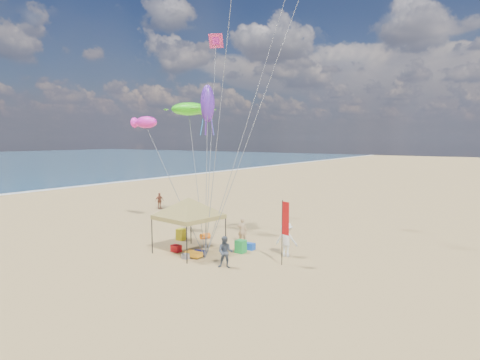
{
  "coord_description": "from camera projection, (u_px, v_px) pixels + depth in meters",
  "views": [
    {
      "loc": [
        13.27,
        -16.07,
        6.34
      ],
      "look_at": [
        0.0,
        3.0,
        4.0
      ],
      "focal_mm": 31.28,
      "sensor_mm": 36.0,
      "label": 1
    }
  ],
  "objects": [
    {
      "name": "ground",
      "position": [
        206.0,
        263.0,
        21.3
      ],
      "size": [
        280.0,
        280.0,
        0.0
      ],
      "primitive_type": "plane",
      "color": "tan",
      "rests_on": "ground"
    },
    {
      "name": "canopy_tent",
      "position": [
        189.0,
        200.0,
        22.89
      ],
      "size": [
        5.75,
        5.75,
        3.57
      ],
      "color": "black",
      "rests_on": "ground"
    },
    {
      "name": "feather_flag",
      "position": [
        285.0,
        223.0,
        20.58
      ],
      "size": [
        0.48,
        0.18,
        3.29
      ],
      "color": "black",
      "rests_on": "ground"
    },
    {
      "name": "cooler_red",
      "position": [
        176.0,
        248.0,
        23.36
      ],
      "size": [
        0.54,
        0.38,
        0.38
      ],
      "primitive_type": "cube",
      "color": "red",
      "rests_on": "ground"
    },
    {
      "name": "cooler_blue",
      "position": [
        250.0,
        246.0,
        23.78
      ],
      "size": [
        0.54,
        0.38,
        0.38
      ],
      "primitive_type": "cube",
      "color": "#1649B7",
      "rests_on": "ground"
    },
    {
      "name": "bag_navy",
      "position": [
        200.0,
        253.0,
        22.44
      ],
      "size": [
        0.69,
        0.54,
        0.36
      ],
      "primitive_type": "cylinder",
      "rotation": [
        0.0,
        1.57,
        0.35
      ],
      "color": "#0C0E38",
      "rests_on": "ground"
    },
    {
      "name": "bag_orange",
      "position": [
        205.0,
        236.0,
        26.34
      ],
      "size": [
        0.54,
        0.69,
        0.36
      ],
      "primitive_type": "cylinder",
      "rotation": [
        0.0,
        1.57,
        1.22
      ],
      "color": "#DA610C",
      "rests_on": "ground"
    },
    {
      "name": "chair_green",
      "position": [
        241.0,
        246.0,
        23.17
      ],
      "size": [
        0.5,
        0.5,
        0.7
      ],
      "primitive_type": "cube",
      "color": "green",
      "rests_on": "ground"
    },
    {
      "name": "chair_yellow",
      "position": [
        181.0,
        234.0,
        26.04
      ],
      "size": [
        0.5,
        0.5,
        0.7
      ],
      "primitive_type": "cube",
      "color": "gold",
      "rests_on": "ground"
    },
    {
      "name": "crate_grey",
      "position": [
        186.0,
        256.0,
        22.01
      ],
      "size": [
        0.34,
        0.3,
        0.28
      ],
      "primitive_type": "cube",
      "color": "gray",
      "rests_on": "ground"
    },
    {
      "name": "beach_cart",
      "position": [
        193.0,
        254.0,
        22.17
      ],
      "size": [
        0.9,
        0.5,
        0.24
      ],
      "primitive_type": "cube",
      "color": "orange",
      "rests_on": "ground"
    },
    {
      "name": "person_near_a",
      "position": [
        242.0,
        230.0,
        25.28
      ],
      "size": [
        0.67,
        0.58,
        1.54
      ],
      "primitive_type": "imported",
      "rotation": [
        0.0,
        0.0,
        3.61
      ],
      "color": "tan",
      "rests_on": "ground"
    },
    {
      "name": "person_near_b",
      "position": [
        225.0,
        252.0,
        20.39
      ],
      "size": [
        0.95,
        0.87,
        1.57
      ],
      "primitive_type": "imported",
      "rotation": [
        0.0,
        0.0,
        0.46
      ],
      "color": "#3C4552",
      "rests_on": "ground"
    },
    {
      "name": "person_near_c",
      "position": [
        287.0,
        240.0,
        22.34
      ],
      "size": [
        1.28,
        0.86,
        1.85
      ],
      "primitive_type": "imported",
      "rotation": [
        0.0,
        0.0,
        3.29
      ],
      "color": "silver",
      "rests_on": "ground"
    },
    {
      "name": "person_far_a",
      "position": [
        159.0,
        201.0,
        37.57
      ],
      "size": [
        0.52,
        0.91,
        1.46
      ],
      "primitive_type": "imported",
      "rotation": [
        0.0,
        0.0,
        1.37
      ],
      "color": "#B86647",
      "rests_on": "ground"
    },
    {
      "name": "turtle_kite",
      "position": [
        189.0,
        109.0,
        29.98
      ],
      "size": [
        3.19,
        2.8,
        0.91
      ],
      "primitive_type": "ellipsoid",
      "rotation": [
        0.0,
        0.0,
        0.25
      ],
      "color": "#36FC16",
      "rests_on": "ground"
    },
    {
      "name": "fish_kite",
      "position": [
        146.0,
        122.0,
        28.84
      ],
      "size": [
        1.98,
        1.18,
        0.83
      ],
      "primitive_type": "ellipsoid",
      "rotation": [
        0.0,
        0.0,
        0.14
      ],
      "color": "#F824BF",
      "rests_on": "ground"
    },
    {
      "name": "squid_kite",
      "position": [
        208.0,
        104.0,
        27.49
      ],
      "size": [
        1.09,
        1.09,
        2.45
      ],
      "primitive_type": "ellipsoid",
      "rotation": [
        0.0,
        0.0,
        -0.18
      ],
      "color": "#5827AB",
      "rests_on": "ground"
    },
    {
      "name": "stunt_kite_pink",
      "position": [
        216.0,
        41.0,
        33.11
      ],
      "size": [
        1.24,
        0.92,
        1.04
      ],
      "primitive_type": "cube",
      "rotation": [
        0.44,
        0.0,
        0.41
      ],
      "color": "#E22E71",
      "rests_on": "ground"
    }
  ]
}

